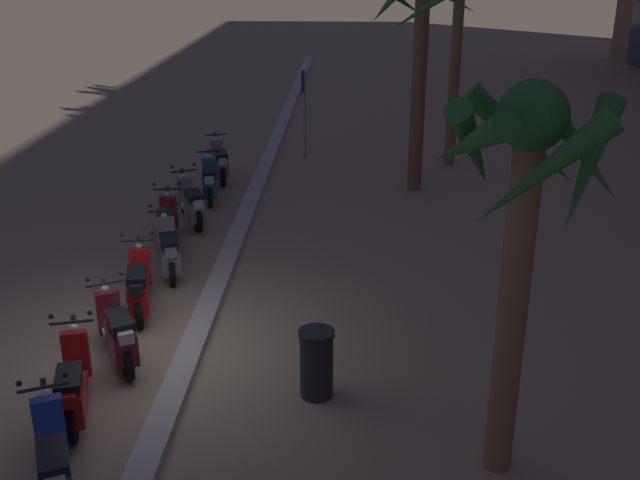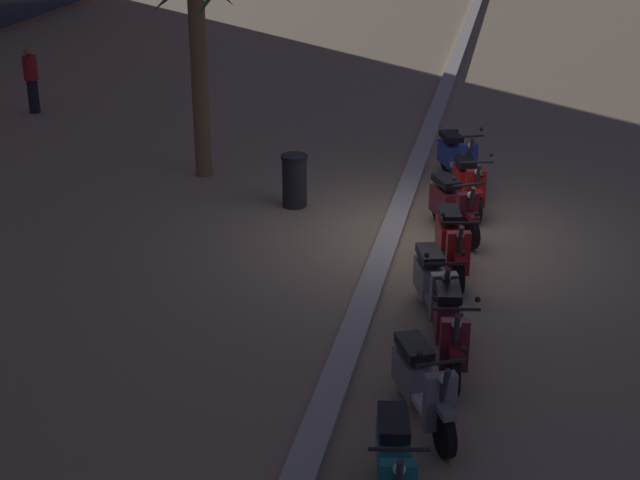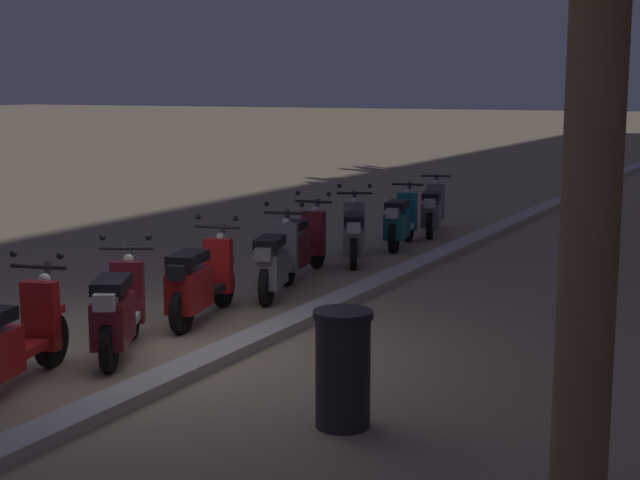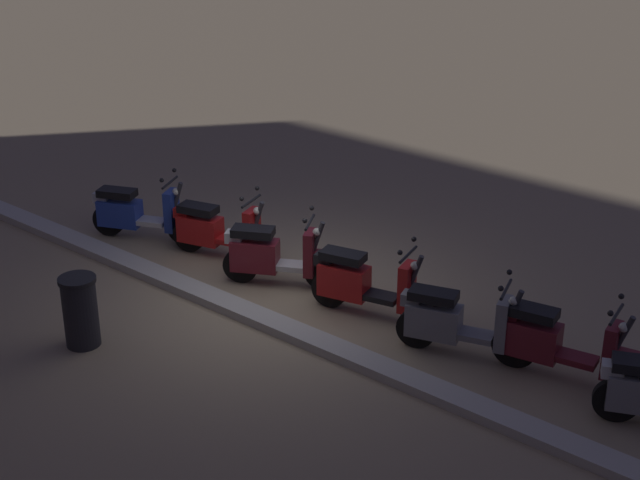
{
  "view_description": "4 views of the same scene",
  "coord_description": "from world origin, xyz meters",
  "px_view_note": "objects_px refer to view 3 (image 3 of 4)",
  "views": [
    {
      "loc": [
        9.55,
        2.83,
        5.61
      ],
      "look_at": [
        -1.35,
        2.35,
        1.29
      ],
      "focal_mm": 42.32,
      "sensor_mm": 36.0,
      "label": 1
    },
    {
      "loc": [
        -14.81,
        -1.35,
        6.04
      ],
      "look_at": [
        -3.79,
        0.95,
        1.39
      ],
      "focal_mm": 54.17,
      "sensor_mm": 36.0,
      "label": 2
    },
    {
      "loc": [
        7.43,
        5.57,
        2.69
      ],
      "look_at": [
        -1.44,
        0.93,
        1.05
      ],
      "focal_mm": 52.65,
      "sensor_mm": 36.0,
      "label": 3
    },
    {
      "loc": [
        -8.16,
        8.62,
        6.1
      ],
      "look_at": [
        -1.17,
        0.25,
        1.34
      ],
      "focal_mm": 53.13,
      "sensor_mm": 36.0,
      "label": 4
    }
  ],
  "objects_px": {
    "scooter_maroon_tail_end": "(299,246)",
    "crossing_sign": "(572,149)",
    "scooter_grey_mid_centre": "(275,263)",
    "litter_bin": "(343,368)",
    "scooter_grey_lead_nearest": "(354,235)",
    "scooter_red_second_in_line": "(199,283)",
    "scooter_maroon_gap_after_mid": "(118,313)",
    "scooter_red_mid_front": "(6,344)",
    "scooter_teal_mid_rear": "(400,221)",
    "scooter_grey_far_back": "(432,211)"
  },
  "relations": [
    {
      "from": "scooter_maroon_tail_end",
      "to": "crossing_sign",
      "type": "xyz_separation_m",
      "value": [
        -6.94,
        2.23,
        1.05
      ]
    },
    {
      "from": "scooter_grey_mid_centre",
      "to": "litter_bin",
      "type": "distance_m",
      "value": 4.73
    },
    {
      "from": "scooter_grey_lead_nearest",
      "to": "scooter_grey_mid_centre",
      "type": "distance_m",
      "value": 2.62
    },
    {
      "from": "scooter_red_second_in_line",
      "to": "crossing_sign",
      "type": "relative_size",
      "value": 0.75
    },
    {
      "from": "scooter_maroon_gap_after_mid",
      "to": "scooter_red_mid_front",
      "type": "bearing_deg",
      "value": -7.59
    },
    {
      "from": "scooter_maroon_gap_after_mid",
      "to": "litter_bin",
      "type": "bearing_deg",
      "value": 76.43
    },
    {
      "from": "scooter_grey_mid_centre",
      "to": "scooter_red_second_in_line",
      "type": "relative_size",
      "value": 0.96
    },
    {
      "from": "scooter_grey_mid_centre",
      "to": "scooter_teal_mid_rear",
      "type": "bearing_deg",
      "value": -179.56
    },
    {
      "from": "scooter_red_second_in_line",
      "to": "scooter_teal_mid_rear",
      "type": "bearing_deg",
      "value": 179.14
    },
    {
      "from": "scooter_grey_lead_nearest",
      "to": "scooter_maroon_gap_after_mid",
      "type": "distance_m",
      "value": 5.71
    },
    {
      "from": "scooter_red_mid_front",
      "to": "crossing_sign",
      "type": "distance_m",
      "value": 12.77
    },
    {
      "from": "scooter_teal_mid_rear",
      "to": "scooter_maroon_gap_after_mid",
      "type": "height_order",
      "value": "scooter_maroon_gap_after_mid"
    },
    {
      "from": "scooter_grey_lead_nearest",
      "to": "crossing_sign",
      "type": "xyz_separation_m",
      "value": [
        -5.54,
        2.03,
        1.06
      ]
    },
    {
      "from": "scooter_grey_lead_nearest",
      "to": "crossing_sign",
      "type": "bearing_deg",
      "value": 159.83
    },
    {
      "from": "scooter_teal_mid_rear",
      "to": "scooter_grey_mid_centre",
      "type": "height_order",
      "value": "scooter_grey_mid_centre"
    },
    {
      "from": "scooter_grey_mid_centre",
      "to": "scooter_red_second_in_line",
      "type": "bearing_deg",
      "value": -4.44
    },
    {
      "from": "scooter_grey_lead_nearest",
      "to": "scooter_maroon_tail_end",
      "type": "xyz_separation_m",
      "value": [
        1.4,
        -0.19,
        0.02
      ]
    },
    {
      "from": "litter_bin",
      "to": "crossing_sign",
      "type": "bearing_deg",
      "value": -175.56
    },
    {
      "from": "crossing_sign",
      "to": "litter_bin",
      "type": "relative_size",
      "value": 2.53
    },
    {
      "from": "crossing_sign",
      "to": "litter_bin",
      "type": "xyz_separation_m",
      "value": [
        11.94,
        0.93,
        -1.02
      ]
    },
    {
      "from": "scooter_red_second_in_line",
      "to": "scooter_red_mid_front",
      "type": "xyz_separation_m",
      "value": [
        2.87,
        -0.06,
        -0.02
      ]
    },
    {
      "from": "litter_bin",
      "to": "scooter_grey_lead_nearest",
      "type": "bearing_deg",
      "value": -155.16
    },
    {
      "from": "scooter_teal_mid_rear",
      "to": "scooter_grey_mid_centre",
      "type": "relative_size",
      "value": 0.99
    },
    {
      "from": "scooter_grey_mid_centre",
      "to": "scooter_maroon_gap_after_mid",
      "type": "xyz_separation_m",
      "value": [
        3.1,
        -0.01,
        0.01
      ]
    },
    {
      "from": "scooter_red_mid_front",
      "to": "scooter_grey_lead_nearest",
      "type": "bearing_deg",
      "value": 179.55
    },
    {
      "from": "scooter_grey_mid_centre",
      "to": "scooter_red_mid_front",
      "type": "distance_m",
      "value": 4.41
    },
    {
      "from": "scooter_maroon_tail_end",
      "to": "scooter_grey_mid_centre",
      "type": "relative_size",
      "value": 1.07
    },
    {
      "from": "scooter_grey_mid_centre",
      "to": "scooter_maroon_gap_after_mid",
      "type": "height_order",
      "value": "same"
    },
    {
      "from": "scooter_maroon_gap_after_mid",
      "to": "crossing_sign",
      "type": "height_order",
      "value": "crossing_sign"
    },
    {
      "from": "scooter_grey_far_back",
      "to": "scooter_teal_mid_rear",
      "type": "bearing_deg",
      "value": 1.1
    },
    {
      "from": "scooter_grey_far_back",
      "to": "scooter_red_mid_front",
      "type": "height_order",
      "value": "scooter_red_mid_front"
    },
    {
      "from": "scooter_red_mid_front",
      "to": "scooter_grey_far_back",
      "type": "bearing_deg",
      "value": 179.35
    },
    {
      "from": "scooter_grey_mid_centre",
      "to": "scooter_grey_lead_nearest",
      "type": "bearing_deg",
      "value": -177.28
    },
    {
      "from": "scooter_grey_lead_nearest",
      "to": "scooter_red_mid_front",
      "type": "bearing_deg",
      "value": -0.45
    },
    {
      "from": "scooter_grey_lead_nearest",
      "to": "scooter_maroon_gap_after_mid",
      "type": "relative_size",
      "value": 1.05
    },
    {
      "from": "scooter_teal_mid_rear",
      "to": "scooter_maroon_tail_end",
      "type": "bearing_deg",
      "value": -5.35
    },
    {
      "from": "scooter_maroon_tail_end",
      "to": "scooter_red_mid_front",
      "type": "bearing_deg",
      "value": 1.38
    },
    {
      "from": "scooter_grey_far_back",
      "to": "scooter_grey_lead_nearest",
      "type": "bearing_deg",
      "value": -1.09
    },
    {
      "from": "scooter_grey_far_back",
      "to": "scooter_grey_mid_centre",
      "type": "height_order",
      "value": "scooter_grey_mid_centre"
    },
    {
      "from": "scooter_teal_mid_rear",
      "to": "scooter_grey_mid_centre",
      "type": "bearing_deg",
      "value": 0.44
    },
    {
      "from": "scooter_maroon_tail_end",
      "to": "crossing_sign",
      "type": "bearing_deg",
      "value": 162.23
    },
    {
      "from": "scooter_grey_lead_nearest",
      "to": "scooter_maroon_gap_after_mid",
      "type": "bearing_deg",
      "value": 1.19
    },
    {
      "from": "scooter_red_mid_front",
      "to": "scooter_maroon_tail_end",
      "type": "bearing_deg",
      "value": -178.62
    },
    {
      "from": "scooter_teal_mid_rear",
      "to": "scooter_red_mid_front",
      "type": "xyz_separation_m",
      "value": [
        8.63,
        -0.15,
        -0.01
      ]
    },
    {
      "from": "scooter_red_second_in_line",
      "to": "litter_bin",
      "type": "relative_size",
      "value": 1.91
    },
    {
      "from": "scooter_grey_far_back",
      "to": "scooter_maroon_gap_after_mid",
      "type": "bearing_deg",
      "value": 0.37
    },
    {
      "from": "scooter_grey_lead_nearest",
      "to": "litter_bin",
      "type": "height_order",
      "value": "scooter_grey_lead_nearest"
    },
    {
      "from": "scooter_maroon_tail_end",
      "to": "scooter_red_second_in_line",
      "type": "distance_m",
      "value": 2.75
    },
    {
      "from": "scooter_red_mid_front",
      "to": "scooter_teal_mid_rear",
      "type": "bearing_deg",
      "value": 179.02
    },
    {
      "from": "scooter_grey_lead_nearest",
      "to": "litter_bin",
      "type": "xyz_separation_m",
      "value": [
        6.4,
        2.96,
        0.04
      ]
    }
  ]
}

